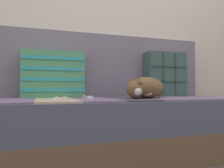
% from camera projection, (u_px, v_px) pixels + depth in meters
% --- Properties ---
extents(ground_plane, '(14.00, 14.00, 0.00)m').
position_uv_depth(ground_plane, '(129.00, 160.00, 1.49)').
color(ground_plane, '#564C47').
extents(wall_behind, '(6.00, 0.06, 2.50)m').
position_uv_depth(wall_behind, '(105.00, 8.00, 2.07)').
color(wall_behind, beige).
rests_on(wall_behind, ground_plane).
extents(couch, '(1.81, 0.84, 0.42)m').
position_uv_depth(couch, '(122.00, 126.00, 1.61)').
color(couch, brown).
rests_on(couch, ground_plane).
extents(sofa_backrest, '(1.78, 0.14, 0.54)m').
position_uv_depth(sofa_backrest, '(108.00, 66.00, 1.96)').
color(sofa_backrest, slate).
rests_on(sofa_backrest, couch).
extents(throw_pillow_quilted, '(0.37, 0.14, 0.39)m').
position_uv_depth(throw_pillow_quilted, '(165.00, 74.00, 1.98)').
color(throw_pillow_quilted, '#38514C').
rests_on(throw_pillow_quilted, couch).
extents(throw_pillow_striped, '(0.46, 0.14, 0.35)m').
position_uv_depth(throw_pillow_striped, '(53.00, 75.00, 1.67)').
color(throw_pillow_striped, '#4C9366').
rests_on(throw_pillow_striped, couch).
extents(sleeping_cat, '(0.40, 0.34, 0.15)m').
position_uv_depth(sleeping_cat, '(146.00, 88.00, 1.54)').
color(sleeping_cat, brown).
rests_on(sleeping_cat, couch).
extents(game_remote_near, '(0.05, 0.21, 0.02)m').
position_uv_depth(game_remote_near, '(87.00, 97.00, 1.55)').
color(game_remote_near, white).
rests_on(game_remote_near, couch).
extents(game_remote_far, '(0.11, 0.20, 0.02)m').
position_uv_depth(game_remote_far, '(60.00, 98.00, 1.33)').
color(game_remote_far, white).
rests_on(game_remote_far, couch).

